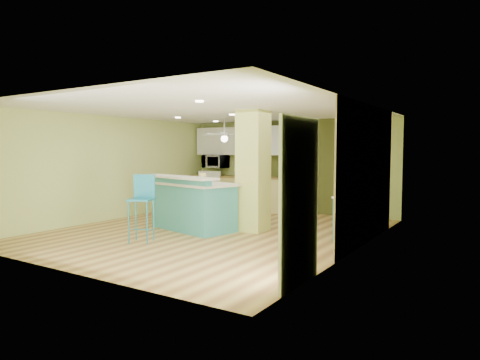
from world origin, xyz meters
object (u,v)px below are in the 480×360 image
object	(u,v)px
peninsula	(193,204)
canister	(203,177)
side_counter	(357,216)
bar_stool	(143,197)
fruit_bowl	(245,175)

from	to	relation	value
peninsula	canister	world-z (taller)	canister
side_counter	canister	size ratio (longest dim) A/B	6.93
canister	bar_stool	bearing A→B (deg)	-93.48
fruit_bowl	peninsula	bearing A→B (deg)	-77.75
peninsula	bar_stool	size ratio (longest dim) A/B	1.82
peninsula	side_counter	xyz separation A→B (m)	(3.20, 1.04, -0.11)
bar_stool	canister	distance (m)	1.71
side_counter	peninsula	bearing A→B (deg)	-162.08
peninsula	canister	bearing A→B (deg)	90.35
bar_stool	fruit_bowl	distance (m)	4.72
peninsula	bar_stool	distance (m)	1.45
bar_stool	side_counter	size ratio (longest dim) A/B	0.95
peninsula	side_counter	size ratio (longest dim) A/B	1.72
side_counter	canister	distance (m)	3.30
fruit_bowl	canister	xyz separation A→B (m)	(0.77, -2.98, 0.13)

